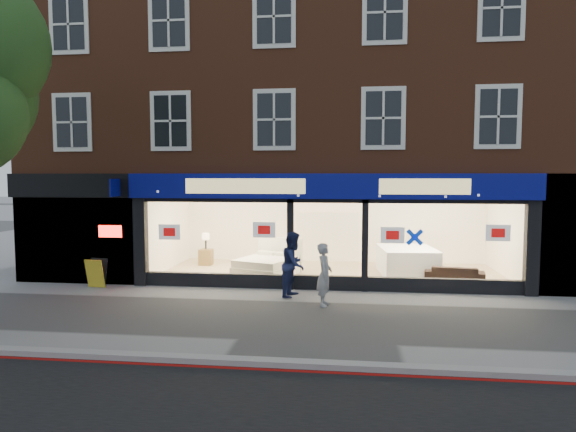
% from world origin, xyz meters
% --- Properties ---
extents(ground, '(120.00, 120.00, 0.00)m').
position_xyz_m(ground, '(0.00, 0.00, 0.00)').
color(ground, gray).
rests_on(ground, ground).
extents(kerb_line, '(60.00, 0.10, 0.01)m').
position_xyz_m(kerb_line, '(0.00, -3.10, 0.01)').
color(kerb_line, '#8C0A07').
rests_on(kerb_line, ground).
extents(kerb_stone, '(60.00, 0.25, 0.12)m').
position_xyz_m(kerb_stone, '(0.00, -2.90, 0.06)').
color(kerb_stone, gray).
rests_on(kerb_stone, ground).
extents(showroom_floor, '(11.00, 4.50, 0.10)m').
position_xyz_m(showroom_floor, '(0.00, 5.25, 0.05)').
color(showroom_floor, tan).
rests_on(showroom_floor, ground).
extents(building, '(19.00, 8.26, 10.30)m').
position_xyz_m(building, '(-0.02, 6.93, 6.67)').
color(building, brown).
rests_on(building, ground).
extents(display_bed, '(2.15, 2.36, 1.09)m').
position_xyz_m(display_bed, '(-1.95, 4.60, 0.41)').
color(display_bed, white).
rests_on(display_bed, showroom_floor).
extents(bedside_table, '(0.46, 0.46, 0.55)m').
position_xyz_m(bedside_table, '(-4.40, 6.06, 0.38)').
color(bedside_table, brown).
rests_on(bedside_table, showroom_floor).
extents(mattress_stack, '(1.88, 2.28, 0.83)m').
position_xyz_m(mattress_stack, '(2.46, 5.26, 0.52)').
color(mattress_stack, white).
rests_on(mattress_stack, showroom_floor).
extents(sofa, '(1.78, 0.96, 0.49)m').
position_xyz_m(sofa, '(3.70, 4.06, 0.35)').
color(sofa, black).
rests_on(sofa, showroom_floor).
extents(a_board, '(0.59, 0.41, 0.84)m').
position_xyz_m(a_board, '(-6.67, 2.57, 0.42)').
color(a_board, gold).
rests_on(a_board, ground).
extents(pedestrian_grey, '(0.42, 0.60, 1.57)m').
position_xyz_m(pedestrian_grey, '(0.01, 1.30, 0.78)').
color(pedestrian_grey, '#989A9F').
rests_on(pedestrian_grey, ground).
extents(pedestrian_blue, '(0.84, 0.98, 1.75)m').
position_xyz_m(pedestrian_blue, '(-0.86, 2.18, 0.87)').
color(pedestrian_blue, '#1B234D').
rests_on(pedestrian_blue, ground).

